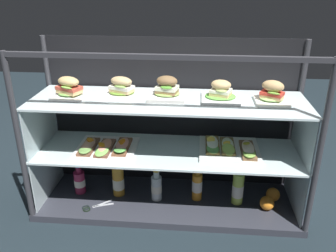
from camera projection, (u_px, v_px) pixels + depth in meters
The scene contains 22 objects.
ground_plane at pixel (168, 206), 2.20m from camera, with size 6.00×6.00×0.02m, color #1A242B.
case_base_deck at pixel (168, 201), 2.19m from camera, with size 1.55×0.48×0.04m, color #30323B.
case_frame at pixel (170, 115), 2.13m from camera, with size 1.55×0.48×0.98m.
riser_lower_tier at pixel (168, 176), 2.11m from camera, with size 1.49×0.42×0.32m.
shelf_lower_glass at pixel (168, 151), 2.05m from camera, with size 1.50×0.43×0.01m, color silver.
riser_upper_tier at pixel (168, 127), 1.99m from camera, with size 1.49×0.42×0.30m.
shelf_upper_glass at pixel (168, 101), 1.93m from camera, with size 1.50×0.43×0.01m, color silver.
plated_roll_sandwich_far_left at pixel (69, 89), 1.95m from camera, with size 0.17×0.17×0.12m.
plated_roll_sandwich_near_left_corner at pixel (122, 88), 1.98m from camera, with size 0.19×0.19×0.11m.
plated_roll_sandwich_mid_right at pixel (167, 90), 1.94m from camera, with size 0.20×0.20×0.12m.
plated_roll_sandwich_far_right at pixel (221, 93), 1.91m from camera, with size 0.20×0.20×0.11m.
plated_roll_sandwich_left_of_center at pixel (272, 95), 1.86m from camera, with size 0.17×0.17×0.12m.
open_sandwich_tray_far_left at pixel (106, 148), 2.04m from camera, with size 0.34×0.32×0.06m.
open_sandwich_tray_left_of_center at pixel (229, 148), 2.03m from camera, with size 0.34×0.32×0.06m.
juice_bottle_front_fourth at pixel (80, 181), 2.21m from camera, with size 0.07×0.07×0.19m.
juice_bottle_tucked_behind at pixel (118, 180), 2.18m from camera, with size 0.07×0.07×0.25m.
juice_bottle_back_left at pixel (156, 187), 2.14m from camera, with size 0.06×0.06×0.21m.
juice_bottle_near_post at pixel (197, 185), 2.14m from camera, with size 0.06×0.06×0.22m.
juice_bottle_front_right_end at pixel (238, 188), 2.10m from camera, with size 0.07×0.07×0.25m.
orange_fruit_beside_bottles at pixel (267, 203), 2.06m from camera, with size 0.08×0.08×0.08m, color orange.
orange_fruit_near_left_post at pixel (273, 195), 2.14m from camera, with size 0.08×0.08×0.08m, color orange.
kitchen_scissors at pixel (90, 207), 2.09m from camera, with size 0.18×0.14×0.01m.
Camera 1 is at (0.16, -1.82, 1.31)m, focal length 37.99 mm.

